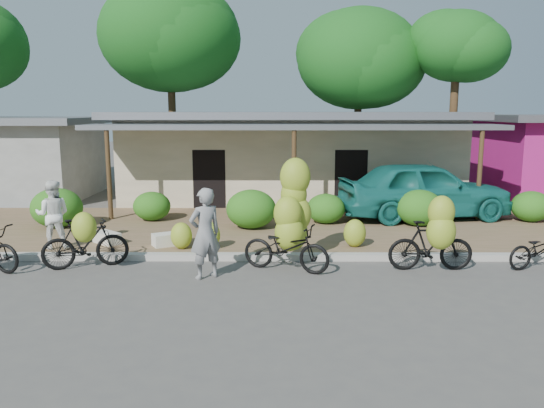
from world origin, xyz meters
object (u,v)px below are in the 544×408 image
(bike_far_right, at_px, (541,249))
(sack_far, at_px, (107,238))
(tree_near_right, at_px, (452,45))
(bike_right, at_px, (433,240))
(tree_far_center, at_px, (166,34))
(teal_van, at_px, (424,190))
(bystander, at_px, (53,215))
(vendor, at_px, (205,233))
(tree_center_right, at_px, (355,57))
(bike_left, at_px, (85,242))
(sack_near, at_px, (170,239))
(bike_center, at_px, (290,227))

(bike_far_right, relative_size, sack_far, 2.29)
(tree_near_right, xyz_separation_m, bike_right, (-4.56, -13.56, -5.58))
(sack_far, bearing_deg, bike_far_right, -9.71)
(tree_far_center, bearing_deg, teal_van, -45.35)
(tree_far_center, bearing_deg, bystander, -90.86)
(tree_near_right, bearing_deg, vendor, -123.73)
(tree_center_right, distance_m, vendor, 17.54)
(tree_far_center, height_order, bike_left, tree_far_center)
(bike_left, height_order, sack_far, bike_left)
(tree_center_right, relative_size, bike_left, 4.36)
(bike_right, bearing_deg, sack_near, 72.70)
(tree_far_center, height_order, vendor, tree_far_center)
(vendor, bearing_deg, sack_near, -95.74)
(tree_center_right, height_order, bike_far_right, tree_center_right)
(tree_center_right, relative_size, sack_far, 11.01)
(tree_far_center, xyz_separation_m, bike_left, (1.01, -14.81, -6.37))
(sack_near, relative_size, sack_far, 1.13)
(bike_center, relative_size, bike_right, 1.32)
(bike_center, relative_size, bike_far_right, 1.39)
(vendor, bearing_deg, bike_right, 151.61)
(tree_far_center, bearing_deg, vendor, -76.57)
(sack_far, distance_m, teal_van, 9.39)
(bystander, bearing_deg, bike_right, 160.90)
(tree_center_right, distance_m, sack_near, 16.18)
(bystander, bearing_deg, bike_far_right, 164.75)
(tree_far_center, xyz_separation_m, vendor, (3.69, -15.45, -6.04))
(sack_near, xyz_separation_m, teal_van, (7.16, 3.39, 0.74))
(tree_far_center, relative_size, teal_van, 1.82)
(tree_center_right, height_order, bike_right, tree_center_right)
(sack_near, xyz_separation_m, vendor, (1.16, -2.25, 0.67))
(tree_near_right, distance_m, sack_far, 17.77)
(tree_near_right, relative_size, teal_van, 1.50)
(bike_center, height_order, sack_far, bike_center)
(bike_left, relative_size, bike_right, 1.05)
(bike_far_right, bearing_deg, vendor, 79.02)
(teal_van, bearing_deg, bike_center, 130.17)
(bike_left, relative_size, sack_near, 2.23)
(bike_center, xyz_separation_m, sack_far, (-4.53, 1.68, -0.65))
(teal_van, bearing_deg, tree_center_right, -5.02)
(tree_center_right, relative_size, bystander, 5.00)
(bike_right, bearing_deg, tree_near_right, -18.40)
(sack_near, bearing_deg, tree_center_right, 64.71)
(bike_far_right, relative_size, vendor, 0.92)
(tree_far_center, xyz_separation_m, bike_center, (5.43, -14.71, -6.07))
(tree_far_center, bearing_deg, sack_far, -86.03)
(bike_left, height_order, bystander, bystander)
(bike_center, height_order, teal_van, bike_center)
(vendor, distance_m, teal_van, 8.23)
(teal_van, bearing_deg, sack_near, 106.46)
(sack_near, distance_m, teal_van, 7.96)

